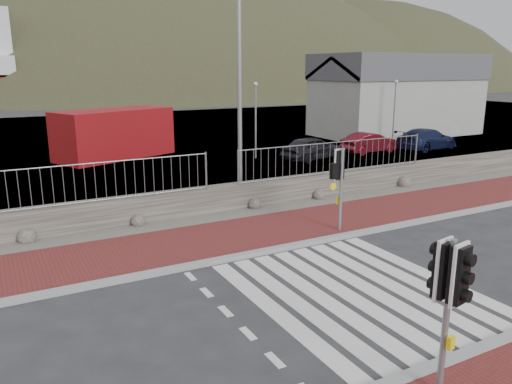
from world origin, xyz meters
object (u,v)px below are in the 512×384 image
traffic_signal_far (341,172)px  streetlight (243,60)px  traffic_signal_near (449,286)px  car_b (370,143)px  shipping_container (114,134)px  car_a (312,148)px  car_c (427,139)px

traffic_signal_far → streetlight: size_ratio=0.28×
traffic_signal_near → traffic_signal_far: size_ratio=0.98×
streetlight → car_b: 13.80m
streetlight → shipping_container: streetlight is taller
traffic_signal_near → car_a: bearing=50.5°
streetlight → car_a: 10.34m
shipping_container → streetlight: bearing=-103.4°
streetlight → car_a: size_ratio=2.43×
traffic_signal_far → car_c: (14.39, 10.09, -1.21)m
traffic_signal_near → car_b: traffic_signal_near is taller
car_a → traffic_signal_far: bearing=135.8°
car_a → car_b: size_ratio=1.04×
traffic_signal_far → traffic_signal_near: bearing=57.4°
traffic_signal_far → car_a: bearing=-127.0°
traffic_signal_far → shipping_container: (-2.90, 16.37, -0.54)m
streetlight → shipping_container: bearing=104.5°
shipping_container → car_a: (9.18, -5.81, -0.68)m
traffic_signal_near → traffic_signal_far: 7.79m
streetlight → shipping_container: size_ratio=1.44×
traffic_signal_far → shipping_container: bearing=-86.3°
traffic_signal_far → car_a: (6.28, 10.56, -1.22)m
shipping_container → car_c: (17.29, -6.28, -0.67)m
traffic_signal_near → streetlight: 12.32m
car_c → traffic_signal_far: bearing=116.0°
traffic_signal_far → car_b: traffic_signal_far is taller
shipping_container → car_b: bearing=-45.6°
streetlight → car_b: size_ratio=2.53×
car_c → shipping_container: bearing=61.0°
car_a → streetlight: bearing=116.3°
shipping_container → car_a: size_ratio=1.69×
streetlight → car_c: size_ratio=2.04×
car_b → car_c: bearing=-103.3°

